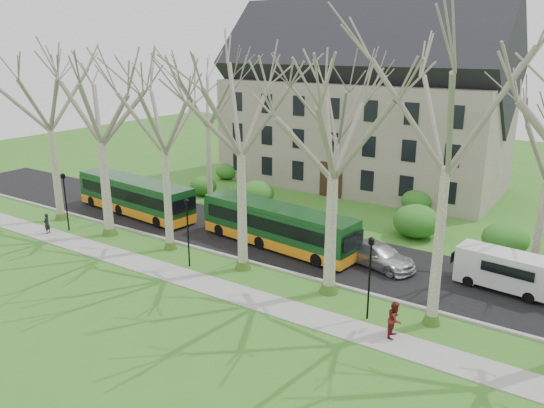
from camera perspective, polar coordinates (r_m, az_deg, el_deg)
The scene contains 15 objects.
ground at distance 31.15m, azimuth 0.71°, elevation -8.50°, with size 120.00×120.00×0.00m, color #387722.
sidewalk at distance 29.28m, azimuth -2.00°, elevation -10.18°, with size 70.00×2.00×0.06m, color gray.
road at distance 35.50m, azimuth 5.56°, elevation -5.26°, with size 80.00×8.00×0.06m, color black.
curb at distance 32.28m, azimuth 2.17°, elevation -7.43°, with size 80.00×0.25×0.14m, color #A5A39E.
building at distance 52.47m, azimuth 9.68°, elevation 10.80°, with size 26.50×12.20×16.00m.
tree_row_verge at distance 29.12m, azimuth 1.08°, elevation 4.28°, with size 49.00×7.00×14.00m.
tree_row_far at distance 39.14m, azimuth 7.91°, elevation 5.86°, with size 33.00×7.00×12.00m.
lamp_row at distance 29.37m, azimuth -0.34°, elevation -4.65°, with size 36.22×0.22×4.30m.
hedges at distance 44.37m, azimuth 5.48°, elevation 0.59°, with size 30.60×8.60×2.00m.
bus_lead at distance 44.39m, azimuth -14.55°, elevation 0.85°, with size 11.86×2.47×2.96m, color #123F19, non-canonical shape.
bus_follow at distance 35.92m, azimuth 0.58°, elevation -2.36°, with size 11.74×2.45×2.94m, color #123F19, non-canonical shape.
sedan at distance 33.68m, azimuth 11.31°, elevation -5.38°, with size 2.03×5.00×1.45m, color #BCBCC1.
van_a at distance 32.52m, azimuth 23.68°, elevation -6.64°, with size 5.04×1.83×2.20m, color silver, non-canonical shape.
pedestrian_a at distance 41.94m, azimuth -23.06°, elevation -1.95°, with size 0.55×0.36×1.50m, color black.
pedestrian_b at distance 26.03m, azimuth 13.07°, elevation -12.00°, with size 0.87×0.68×1.79m, color maroon.
Camera 1 is at (15.28, -23.68, 13.28)m, focal length 35.00 mm.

